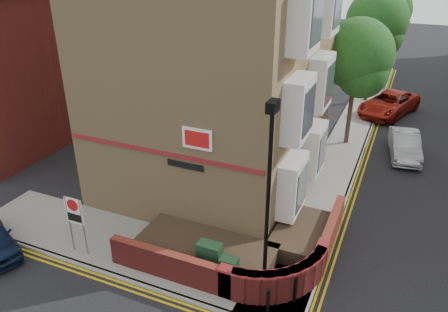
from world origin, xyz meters
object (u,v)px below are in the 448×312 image
lamppost (268,205)px  silver_car_near (405,145)px  utility_cabinet_large (210,259)px  zone_sign (75,215)px

lamppost → silver_car_near: size_ratio=1.64×
utility_cabinet_large → silver_car_near: 13.44m
lamppost → zone_sign: bearing=-173.9°
lamppost → utility_cabinet_large: (-1.90, 0.10, -2.62)m
lamppost → utility_cabinet_large: size_ratio=5.25×
lamppost → silver_car_near: (3.40, 12.45, -2.71)m
utility_cabinet_large → lamppost: bearing=-3.0°
utility_cabinet_large → silver_car_near: utility_cabinet_large is taller
zone_sign → silver_car_near: size_ratio=0.57×
zone_sign → lamppost: bearing=6.1°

